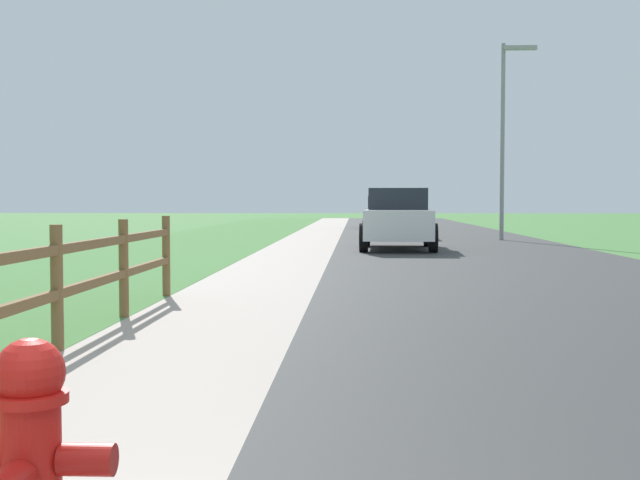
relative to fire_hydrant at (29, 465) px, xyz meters
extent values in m
plane|color=#4B833F|center=(0.45, 24.04, -0.47)|extent=(120.00, 120.00, 0.00)
cube|color=#3C3C3C|center=(3.95, 26.04, -0.47)|extent=(7.00, 66.00, 0.01)
cube|color=#BDAB9F|center=(-2.55, 26.04, -0.47)|extent=(6.00, 66.00, 0.01)
cube|color=#4B833F|center=(-4.05, 26.04, -0.47)|extent=(5.00, 66.00, 0.00)
cylinder|color=red|center=(0.00, 0.02, 0.22)|extent=(0.25, 0.25, 0.03)
sphere|color=red|center=(0.00, 0.02, 0.30)|extent=(0.23, 0.23, 0.23)
cube|color=#A91511|center=(0.00, 0.02, 0.38)|extent=(0.04, 0.04, 0.04)
cylinder|color=#A91511|center=(0.19, 0.02, 0.02)|extent=(0.18, 0.11, 0.11)
cylinder|color=brown|center=(-1.59, 4.48, 0.09)|extent=(0.11, 0.11, 1.13)
cylinder|color=brown|center=(-1.59, 6.54, 0.09)|extent=(0.11, 0.11, 1.13)
cylinder|color=brown|center=(-1.59, 8.61, 0.09)|extent=(0.11, 0.11, 1.13)
cube|color=brown|center=(-1.59, 3.45, 0.04)|extent=(0.07, 10.31, 0.09)
cube|color=brown|center=(-1.59, 3.45, 0.43)|extent=(0.07, 10.31, 0.09)
cube|color=white|center=(2.18, 19.80, 0.23)|extent=(1.94, 4.46, 0.77)
cube|color=#1E232B|center=(2.19, 20.05, 0.91)|extent=(1.65, 2.23, 0.58)
cylinder|color=black|center=(1.34, 21.19, -0.10)|extent=(0.25, 0.76, 0.75)
cylinder|color=black|center=(3.13, 21.13, -0.10)|extent=(0.25, 0.76, 0.75)
cylinder|color=black|center=(1.24, 18.47, -0.10)|extent=(0.25, 0.76, 0.75)
cylinder|color=black|center=(3.03, 18.40, -0.10)|extent=(0.25, 0.76, 0.75)
cube|color=#C6B793|center=(2.38, 27.33, 0.16)|extent=(2.02, 4.57, 0.70)
cube|color=#1E232B|center=(2.38, 27.14, 0.80)|extent=(1.74, 2.20, 0.60)
cylinder|color=black|center=(1.45, 28.76, -0.14)|extent=(0.23, 0.66, 0.66)
cylinder|color=black|center=(3.37, 28.71, -0.14)|extent=(0.23, 0.66, 0.66)
cylinder|color=black|center=(1.39, 25.94, -0.14)|extent=(0.23, 0.66, 0.66)
cylinder|color=black|center=(3.31, 25.90, -0.14)|extent=(0.23, 0.66, 0.66)
cube|color=black|center=(2.46, 36.67, 0.15)|extent=(2.06, 4.63, 0.65)
cube|color=#1E232B|center=(2.46, 36.58, 0.78)|extent=(1.76, 2.08, 0.61)
cylinder|color=black|center=(1.53, 38.12, -0.12)|extent=(0.24, 0.71, 0.71)
cylinder|color=black|center=(3.47, 38.06, -0.12)|extent=(0.24, 0.71, 0.71)
cylinder|color=black|center=(1.45, 35.28, -0.12)|extent=(0.24, 0.71, 0.71)
cylinder|color=black|center=(3.38, 35.23, -0.12)|extent=(0.24, 0.71, 0.71)
cylinder|color=gray|center=(5.96, 25.13, 2.83)|extent=(0.14, 0.14, 6.60)
cube|color=#999999|center=(6.51, 25.13, 5.98)|extent=(1.10, 0.20, 0.14)
camera|label=1|loc=(1.07, -2.57, 0.87)|focal=45.56mm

